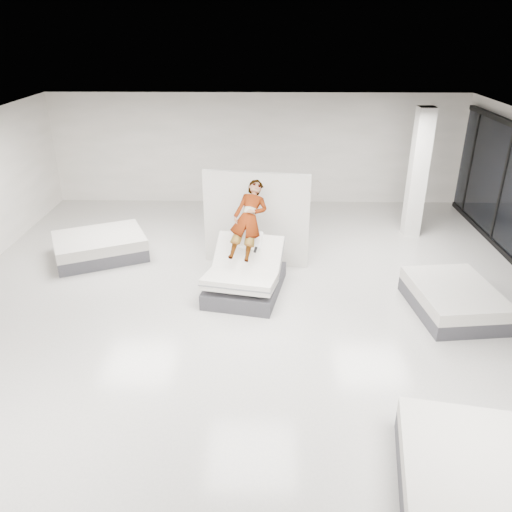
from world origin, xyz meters
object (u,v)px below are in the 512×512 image
object	(u,v)px
hero_bed	(245,277)
person	(249,232)
remote	(256,250)
column	(418,174)
divider_panel	(256,219)
flat_bed_right_far	(453,299)
flat_bed_right_near	(463,476)
flat_bed_left_far	(100,246)

from	to	relation	value
hero_bed	person	size ratio (longest dim) A/B	1.21
remote	column	world-z (taller)	column
divider_panel	flat_bed_right_far	distance (m)	4.34
hero_bed	remote	xyz separation A→B (m)	(0.21, -0.07, 0.64)
remote	column	size ratio (longest dim) A/B	0.04
divider_panel	column	world-z (taller)	column
hero_bed	column	size ratio (longest dim) A/B	0.64
person	flat_bed_right_near	distance (m)	5.75
hero_bed	remote	world-z (taller)	hero_bed
remote	divider_panel	world-z (taller)	divider_panel
hero_bed	person	bearing A→B (deg)	78.27
remote	hero_bed	bearing A→B (deg)	173.68
person	column	bearing A→B (deg)	46.76
hero_bed	person	distance (m)	0.90
divider_panel	hero_bed	bearing A→B (deg)	-88.81
person	remote	bearing A→B (deg)	-57.85
remote	column	xyz separation A→B (m)	(3.94, 3.25, 0.62)
flat_bed_right_far	column	bearing A→B (deg)	86.98
person	flat_bed_left_far	size ratio (longest dim) A/B	0.70
flat_bed_right_far	flat_bed_right_near	xyz separation A→B (m)	(-1.25, -4.05, -0.00)
remote	flat_bed_right_far	bearing A→B (deg)	2.78
hero_bed	flat_bed_left_far	world-z (taller)	hero_bed
column	flat_bed_left_far	bearing A→B (deg)	-168.36
flat_bed_left_far	column	bearing A→B (deg)	11.64
hero_bed	flat_bed_right_near	distance (m)	5.43
person	flat_bed_left_far	bearing A→B (deg)	171.34
remote	divider_panel	bearing A→B (deg)	102.47
flat_bed_right_far	column	distance (m)	4.07
divider_panel	column	bearing A→B (deg)	33.67
hero_bed	person	world-z (taller)	person
flat_bed_left_far	flat_bed_right_near	bearing A→B (deg)	-45.93
hero_bed	flat_bed_right_near	bearing A→B (deg)	-60.23
flat_bed_right_near	flat_bed_right_far	bearing A→B (deg)	72.86
remote	flat_bed_right_far	xyz separation A→B (m)	(3.73, -0.59, -0.72)
flat_bed_right_near	flat_bed_left_far	world-z (taller)	flat_bed_left_far
flat_bed_right_far	divider_panel	bearing A→B (deg)	151.58
remote	person	bearing A→B (deg)	122.15
hero_bed	flat_bed_left_far	distance (m)	3.80
hero_bed	flat_bed_right_near	xyz separation A→B (m)	(2.69, -4.71, -0.09)
flat_bed_right_far	flat_bed_left_far	world-z (taller)	flat_bed_left_far
flat_bed_right_far	person	bearing A→B (deg)	165.88
flat_bed_right_near	column	distance (m)	8.13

